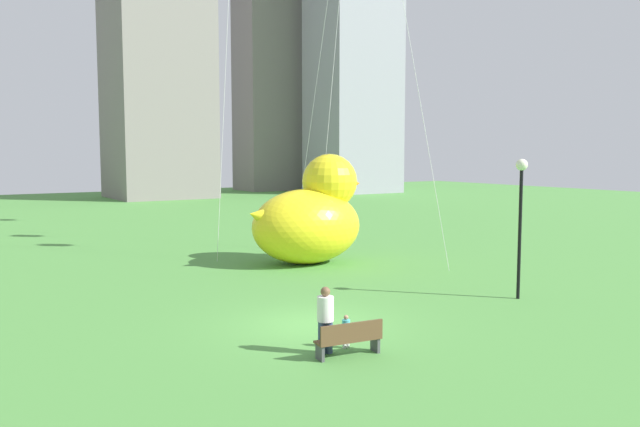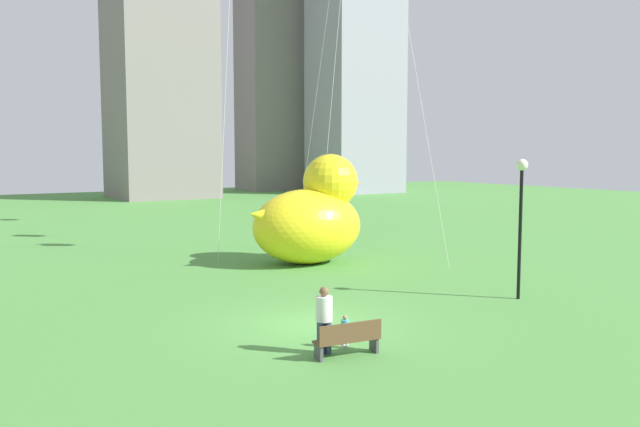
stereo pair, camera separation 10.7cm
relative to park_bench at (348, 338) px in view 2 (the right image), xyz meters
name	(u,v)px [view 2 (the right image)]	position (x,y,z in m)	size (l,w,h in m)	color
ground_plane	(312,325)	(0.83, 3.07, -0.48)	(140.00, 140.00, 0.00)	#4C8E3F
park_bench	(348,338)	(0.00, 0.00, 0.00)	(1.79, 0.64, 0.90)	brown
person_adult	(324,317)	(-0.38, 0.53, 0.48)	(0.43, 0.43, 1.74)	#38476B
person_child	(345,330)	(0.35, 0.66, 0.01)	(0.22, 0.22, 0.88)	silver
giant_inflatable_duck	(311,217)	(6.41, 12.25, 1.67)	(6.10, 3.91, 5.05)	yellow
lamppost	(521,199)	(8.73, 2.11, 3.03)	(0.41, 0.41, 4.91)	black
city_skyline	(104,10)	(9.18, 59.59, 19.96)	(80.71, 20.31, 41.69)	#9E938C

